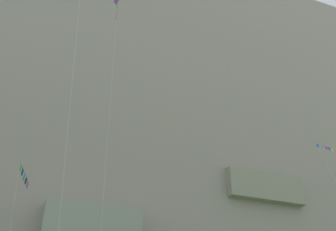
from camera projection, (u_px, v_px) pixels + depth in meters
name	position (u px, v px, depth m)	size (l,w,h in m)	color
cliff_face	(85.00, 133.00, 73.48)	(180.00, 32.33, 75.91)	gray
kite_banner_near_cliff	(336.00, 170.00, 43.39)	(2.82, 5.77, 23.37)	black
kite_banner_high_right	(23.00, 182.00, 37.15)	(1.18, 5.18, 17.62)	black
kite_diamond_upper_left	(118.00, 3.00, 39.87)	(0.80, 3.62, 34.94)	purple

